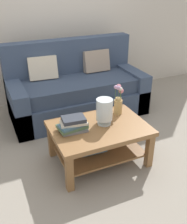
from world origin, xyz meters
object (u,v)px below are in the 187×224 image
couch (76,90)px  glass_hurricane_vase (104,110)px  book_stack_main (73,124)px  flower_pitcher (118,101)px  coffee_table (99,136)px

couch → glass_hurricane_vase: bearing=-96.0°
book_stack_main → flower_pitcher: bearing=13.8°
coffee_table → book_stack_main: (-0.28, 0.03, 0.20)m
book_stack_main → flower_pitcher: size_ratio=0.88×
couch → flower_pitcher: bearing=-83.1°
flower_pitcher → glass_hurricane_vase: bearing=-148.8°
coffee_table → flower_pitcher: 0.47m
couch → glass_hurricane_vase: couch is taller
book_stack_main → glass_hurricane_vase: (0.35, -0.00, 0.09)m
coffee_table → glass_hurricane_vase: glass_hurricane_vase is taller
coffee_table → book_stack_main: 0.34m
coffee_table → glass_hurricane_vase: (0.08, 0.03, 0.29)m
couch → coffee_table: couch is taller
couch → flower_pitcher: size_ratio=5.53×
coffee_table → book_stack_main: size_ratio=3.31×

